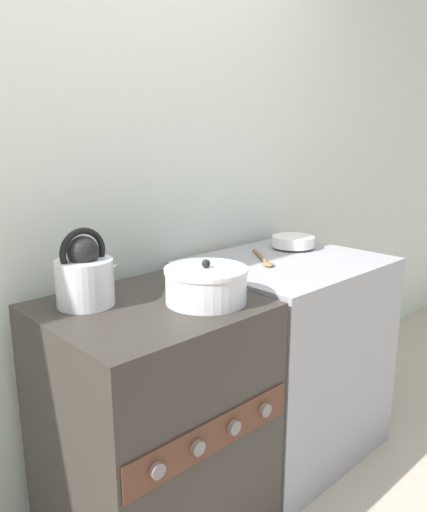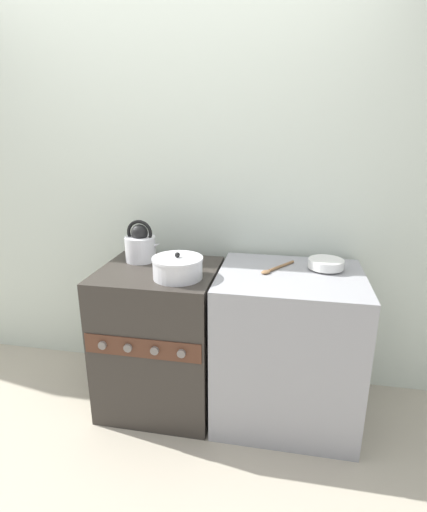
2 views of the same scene
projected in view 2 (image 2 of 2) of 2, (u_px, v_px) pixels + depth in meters
ground_plane at (147, 432)px, 2.24m from camera, size 12.00×12.00×0.00m
wall_back at (177, 190)px, 2.54m from camera, size 7.00×0.06×2.50m
stove at (161, 337)px, 2.38m from camera, size 0.66×0.62×0.87m
counter at (287, 346)px, 2.28m from camera, size 0.78×0.66×0.88m
kettle at (141, 245)px, 2.37m from camera, size 0.22×0.18×0.25m
cooking_pot at (178, 268)px, 2.11m from camera, size 0.27×0.27×0.14m
enamel_bowl at (326, 264)px, 2.21m from camera, size 0.19×0.19×0.06m
wooden_spoon at (275, 268)px, 2.21m from camera, size 0.19×0.25×0.02m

